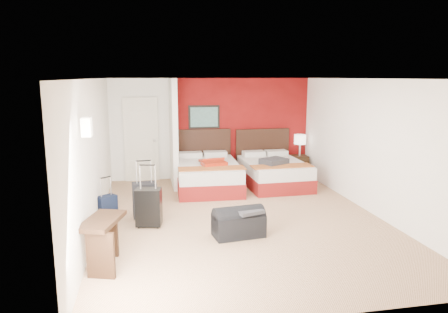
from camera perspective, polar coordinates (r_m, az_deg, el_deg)
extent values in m
plane|color=tan|center=(7.66, 2.24, -8.45)|extent=(6.50, 6.50, 0.00)
cube|color=white|center=(10.50, -1.70, 3.86)|extent=(5.00, 0.04, 2.50)
cube|color=white|center=(7.21, -17.45, 0.11)|extent=(0.04, 6.50, 2.50)
cube|color=black|center=(10.38, -2.75, 5.43)|extent=(0.78, 0.03, 0.58)
cube|color=white|center=(5.62, -18.31, 3.85)|extent=(0.12, 0.20, 0.24)
cube|color=maroon|center=(10.62, 2.33, 3.93)|extent=(3.50, 0.04, 2.50)
cube|color=silver|center=(9.75, -6.92, 3.24)|extent=(0.12, 1.20, 2.50)
cube|color=silver|center=(10.35, -11.26, 2.29)|extent=(0.82, 0.06, 2.05)
cube|color=silver|center=(9.53, -2.23, -2.69)|extent=(1.48, 2.05, 0.60)
cube|color=silver|center=(9.90, 6.84, -2.31)|extent=(1.39, 1.95, 0.58)
cube|color=#A1220D|center=(9.37, -1.55, -0.75)|extent=(0.64, 0.80, 0.09)
cube|color=#343539|center=(9.51, 6.86, -0.67)|extent=(0.69, 0.64, 0.13)
cube|color=#311F10|center=(10.91, 10.26, -1.26)|extent=(0.39, 0.39, 0.54)
cylinder|color=white|center=(10.82, 10.36, 1.54)|extent=(0.37, 0.37, 0.54)
cube|color=black|center=(7.26, -10.26, -7.05)|extent=(0.47, 0.35, 0.64)
cube|color=black|center=(7.70, -10.79, -6.06)|extent=(0.45, 0.30, 0.63)
cube|color=black|center=(7.67, -15.72, -7.05)|extent=(0.38, 0.36, 0.45)
cube|color=black|center=(6.78, 2.01, -9.24)|extent=(0.85, 0.53, 0.41)
cube|color=#333438|center=(6.69, 3.38, -7.43)|extent=(0.50, 0.45, 0.05)
cube|color=black|center=(5.94, -16.24, -11.29)|extent=(0.63, 0.90, 0.68)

